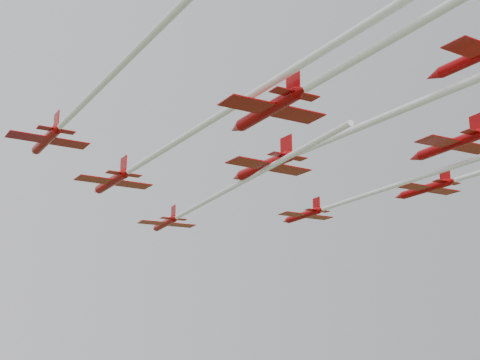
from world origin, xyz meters
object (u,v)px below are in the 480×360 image
jet_row2_left (159,152)px  jet_row3_left (85,101)px  jet_row3_mid (375,121)px  jet_row2_right (363,196)px  jet_row4_left (428,17)px  jet_lead (198,206)px

jet_row2_left → jet_row3_left: 16.71m
jet_row3_mid → jet_row2_left: bearing=116.5°
jet_row2_right → jet_row4_left: jet_row4_left is taller
jet_lead → jet_row4_left: size_ratio=0.82×
jet_row3_mid → jet_row4_left: bearing=-124.5°
jet_lead → jet_row4_left: jet_row4_left is taller
jet_lead → jet_row2_left: bearing=-123.7°
jet_row2_right → jet_row3_left: jet_row3_left is taller
jet_row4_left → jet_row3_mid: bearing=58.0°
jet_row2_left → jet_row3_left: jet_row2_left is taller
jet_row3_mid → jet_row4_left: size_ratio=1.00×
jet_row3_mid → jet_row2_right: bearing=49.7°
jet_row3_mid → jet_row3_left: bearing=155.9°
jet_row2_right → jet_row3_mid: (-16.98, -21.45, 0.36)m
jet_lead → jet_row3_mid: 36.68m
jet_lead → jet_row3_mid: (-1.12, -36.66, 0.49)m
jet_row2_right → jet_row3_left: (-40.40, -11.91, 0.72)m
jet_row2_left → jet_row2_right: bearing=0.2°
jet_row3_mid → jet_lead: bearing=86.3°
jet_row2_left → jet_row3_left: bearing=-135.9°
jet_lead → jet_row2_left: size_ratio=0.93×
jet_lead → jet_row2_right: jet_row2_right is taller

